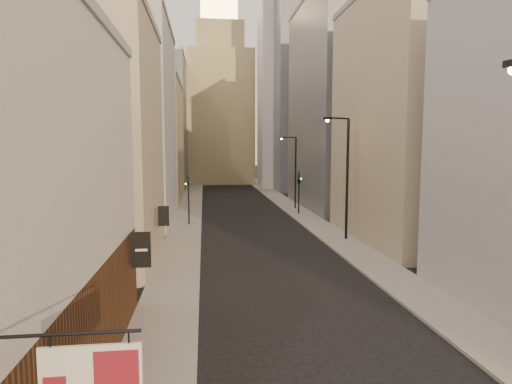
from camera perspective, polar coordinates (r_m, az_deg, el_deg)
The scene contains 15 objects.
sidewalk_left at distance 59.28m, azimuth -8.66°, elevation -1.58°, with size 3.00×140.00×0.15m, color gray.
sidewalk_right at distance 60.29m, azimuth 3.79°, elevation -1.40°, with size 3.00×140.00×0.15m, color gray.
left_bldg_beige at distance 30.63m, azimuth -20.91°, elevation 5.94°, with size 8.00×12.00×16.00m, color gray.
left_bldg_grey at distance 46.38m, azimuth -16.21°, elevation 8.45°, with size 8.00×16.00×20.00m, color #A2A2A7.
left_bldg_tan at distance 64.17m, azimuth -13.59°, elevation 6.43°, with size 8.00×18.00×17.00m, color tan.
left_bldg_wingrid at distance 84.17m, azimuth -12.07°, elevation 8.71°, with size 8.00×20.00×24.00m, color gray.
right_bldg_beige at distance 37.70m, azimuth 19.56°, elevation 8.97°, with size 8.00×16.00×20.00m, color gray.
right_bldg_wingrid at distance 56.51m, azimuth 10.44°, elevation 11.16°, with size 8.00×20.00×26.00m, color gray.
highrise at distance 86.68m, azimuth 8.79°, elevation 17.80°, with size 21.00×23.00×51.20m.
clock_tower at distance 96.31m, azimuth -4.83°, elevation 11.82°, with size 14.00×14.00×44.90m.
white_tower at distance 83.75m, azimuth 3.29°, elevation 13.38°, with size 8.00×8.00×41.50m.
streetlamp_mid at distance 36.11m, azimuth 11.78°, elevation 2.71°, with size 2.51×1.27×10.21m.
streetlamp_far at distance 53.61m, azimuth 5.08°, elevation 3.16°, with size 2.31×0.88×9.09m.
traffic_light_left at distance 42.91m, azimuth -8.99°, elevation 0.07°, with size 0.57×0.49×5.00m.
traffic_light_right at distance 49.50m, azimuth 5.74°, elevation 1.27°, with size 0.63×0.59×5.00m.
Camera 1 is at (-4.67, -3.74, 7.82)m, focal length 30.00 mm.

